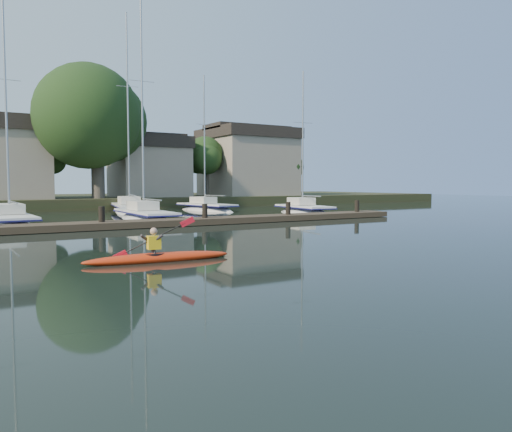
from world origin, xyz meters
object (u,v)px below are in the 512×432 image
sailboat_4 (304,216)px  sailboat_6 (130,215)px  sailboat_1 (11,229)px  kayak (158,256)px  sailboat_2 (145,223)px  sailboat_7 (206,213)px  dock (156,223)px

sailboat_4 → sailboat_6: (-11.52, 8.25, 0.00)m
sailboat_1 → kayak: bearing=-83.3°
sailboat_2 → sailboat_6: sailboat_6 is taller
sailboat_4 → kayak: bearing=-130.0°
sailboat_1 → sailboat_7: 18.12m
sailboat_1 → sailboat_2: size_ratio=0.92×
kayak → sailboat_2: size_ratio=0.30×
sailboat_1 → sailboat_7: bearing=24.3°
dock → sailboat_4: 15.13m
sailboat_1 → sailboat_6: 12.87m
dock → sailboat_4: size_ratio=2.70×
kayak → sailboat_1: (-2.62, 16.90, -0.37)m
kayak → sailboat_7: 28.42m
sailboat_4 → sailboat_1: bearing=-172.1°
sailboat_2 → kayak: bearing=-106.2°
kayak → sailboat_6: (6.98, 25.48, -0.38)m
kayak → sailboat_1: 17.11m
sailboat_7 → sailboat_4: bearing=-66.1°
dock → sailboat_2: size_ratio=2.20×
sailboat_2 → sailboat_7: sailboat_2 is taller
sailboat_4 → sailboat_7: size_ratio=0.96×
sailboat_6 → sailboat_4: bearing=-24.9°
kayak → sailboat_6: size_ratio=0.27×
sailboat_4 → sailboat_2: bearing=-171.2°
kayak → dock: size_ratio=0.14×
dock → sailboat_4: sailboat_4 is taller
sailboat_2 → sailboat_7: (8.32, 8.13, -0.00)m
sailboat_1 → sailboat_2: 7.92m
sailboat_2 → sailboat_7: bearing=45.7°
kayak → sailboat_7: size_ratio=0.36×
sailboat_4 → sailboat_7: 9.13m
sailboat_7 → sailboat_1: bearing=-162.1°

